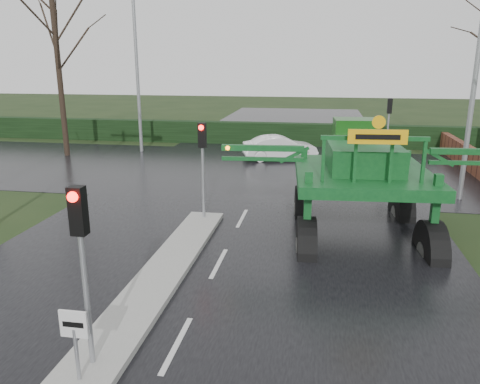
% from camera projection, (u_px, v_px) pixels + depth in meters
% --- Properties ---
extents(ground, '(140.00, 140.00, 0.00)m').
position_uv_depth(ground, '(177.00, 345.00, 9.43)').
color(ground, black).
rests_on(ground, ground).
extents(road_main, '(14.00, 80.00, 0.02)m').
position_uv_depth(road_main, '(250.00, 203.00, 18.92)').
color(road_main, black).
rests_on(road_main, ground).
extents(road_cross, '(80.00, 12.00, 0.02)m').
position_uv_depth(road_cross, '(267.00, 170.00, 24.62)').
color(road_cross, black).
rests_on(road_cross, ground).
extents(median_island, '(1.20, 10.00, 0.16)m').
position_uv_depth(median_island, '(163.00, 273.00, 12.47)').
color(median_island, gray).
rests_on(median_island, ground).
extents(hedge_row, '(44.00, 0.90, 1.50)m').
position_uv_depth(hedge_row, '(281.00, 134.00, 32.01)').
color(hedge_row, black).
rests_on(hedge_row, ground).
extents(keep_left_sign, '(0.50, 0.07, 1.35)m').
position_uv_depth(keep_left_sign, '(75.00, 334.00, 7.93)').
color(keep_left_sign, gray).
rests_on(keep_left_sign, ground).
extents(traffic_signal_near, '(0.26, 0.33, 3.52)m').
position_uv_depth(traffic_signal_near, '(81.00, 239.00, 7.99)').
color(traffic_signal_near, gray).
rests_on(traffic_signal_near, ground).
extents(traffic_signal_mid, '(0.26, 0.33, 3.52)m').
position_uv_depth(traffic_signal_mid, '(202.00, 150.00, 16.06)').
color(traffic_signal_mid, gray).
rests_on(traffic_signal_mid, ground).
extents(traffic_signal_far, '(0.26, 0.33, 3.52)m').
position_uv_depth(traffic_signal_far, '(389.00, 115.00, 26.67)').
color(traffic_signal_far, gray).
rests_on(traffic_signal_far, ground).
extents(street_light_right, '(3.85, 0.30, 10.00)m').
position_uv_depth(street_light_right, '(470.00, 49.00, 17.88)').
color(street_light_right, gray).
rests_on(street_light_right, ground).
extents(street_light_left_far, '(3.85, 0.30, 10.00)m').
position_uv_depth(street_light_left_far, '(141.00, 54.00, 28.14)').
color(street_light_left_far, gray).
rests_on(street_light_left_far, ground).
extents(tree_left_far, '(7.70, 7.70, 13.26)m').
position_uv_depth(tree_left_far, '(55.00, 32.00, 26.63)').
color(tree_left_far, black).
rests_on(tree_left_far, ground).
extents(crop_sprayer, '(9.15, 6.00, 5.12)m').
position_uv_depth(crop_sprayer, '(309.00, 170.00, 13.82)').
color(crop_sprayer, black).
rests_on(crop_sprayer, ground).
extents(white_sedan, '(4.47, 2.70, 1.39)m').
position_uv_depth(white_sedan, '(280.00, 160.00, 27.27)').
color(white_sedan, white).
rests_on(white_sedan, ground).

